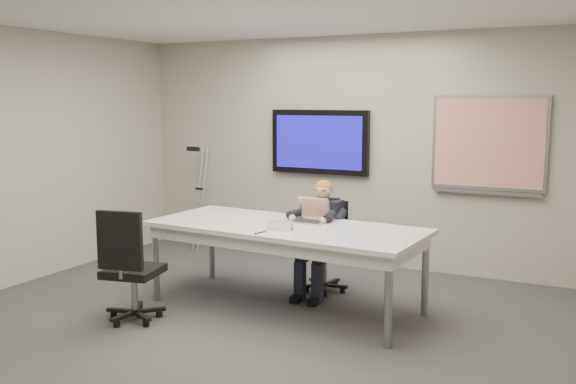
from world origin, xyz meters
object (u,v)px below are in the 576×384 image
at_px(conference_table, 286,235).
at_px(office_chair_far, 326,263).
at_px(office_chair_near, 131,287).
at_px(seated_person, 318,250).
at_px(laptop, 311,216).

xyz_separation_m(conference_table, office_chair_far, (0.11, 0.72, -0.43)).
bearing_deg(office_chair_far, office_chair_near, -130.13).
relative_size(conference_table, office_chair_near, 2.57).
distance_m(conference_table, office_chair_near, 1.52).
height_order(conference_table, office_chair_near, office_chair_near).
xyz_separation_m(office_chair_far, seated_person, (0.00, -0.23, 0.19)).
xyz_separation_m(office_chair_near, seated_person, (1.19, 1.49, 0.15)).
relative_size(office_chair_far, laptop, 2.82).
distance_m(office_chair_far, laptop, 0.74).
bearing_deg(seated_person, office_chair_near, -130.26).
bearing_deg(seated_person, laptop, -85.14).
bearing_deg(office_chair_near, office_chair_far, -136.67).
xyz_separation_m(seated_person, laptop, (0.03, -0.22, 0.40)).
bearing_deg(laptop, seated_person, 98.60).
bearing_deg(conference_table, office_chair_near, -133.71).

